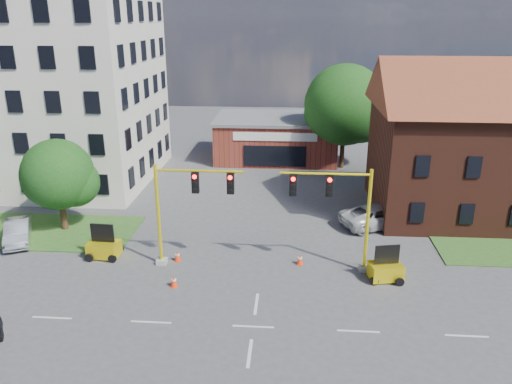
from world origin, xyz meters
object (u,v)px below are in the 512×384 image
(trailer_west, at_px, (104,247))
(trailer_east, at_px, (386,270))
(signal_mast_east, at_px, (339,208))
(pickup_white, at_px, (379,216))
(signal_mast_west, at_px, (186,204))

(trailer_west, distance_m, trailer_east, 16.85)
(signal_mast_east, height_order, trailer_west, signal_mast_east)
(pickup_white, bearing_deg, signal_mast_east, 128.84)
(trailer_west, bearing_deg, trailer_east, -0.73)
(trailer_west, bearing_deg, signal_mast_east, 2.17)
(signal_mast_west, distance_m, trailer_east, 11.91)
(trailer_east, bearing_deg, pickup_white, 72.67)
(signal_mast_west, bearing_deg, pickup_white, 28.94)
(trailer_west, bearing_deg, pickup_white, 23.88)
(signal_mast_east, bearing_deg, pickup_white, 62.57)
(signal_mast_west, xyz_separation_m, signal_mast_east, (8.71, 0.00, 0.00))
(signal_mast_west, relative_size, trailer_east, 3.04)
(signal_mast_west, height_order, trailer_west, signal_mast_west)
(trailer_east, bearing_deg, signal_mast_west, 163.82)
(signal_mast_east, relative_size, trailer_west, 2.94)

